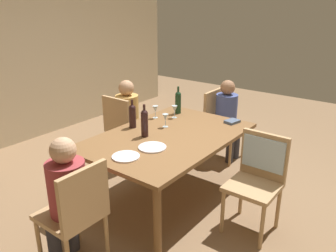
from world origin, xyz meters
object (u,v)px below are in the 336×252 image
(chair_left_end, at_px, (77,210))
(person_woman_host, at_px, (228,114))
(dinner_plate_host, at_px, (152,147))
(dinner_plate_guest_left, at_px, (126,157))
(person_man_guest, at_px, (66,193))
(wine_glass_near_left, at_px, (155,109))
(chair_near, at_px, (260,169))
(wine_bottle_short_olive, at_px, (178,102))
(wine_glass_near_right, at_px, (175,109))
(dining_table, at_px, (168,141))
(person_man_bearded, at_px, (129,115))
(wine_bottle_dark_red, at_px, (132,115))
(chair_far_right, at_px, (123,125))
(wine_glass_centre, at_px, (165,118))
(wine_bottle_tall_green, at_px, (145,122))
(chair_right_end, at_px, (220,119))

(chair_left_end, relative_size, person_woman_host, 0.85)
(dinner_plate_host, bearing_deg, chair_left_end, -179.70)
(person_woman_host, bearing_deg, dinner_plate_guest_left, 0.00)
(person_man_guest, height_order, wine_glass_near_left, person_man_guest)
(chair_near, xyz_separation_m, wine_bottle_short_olive, (0.54, 1.31, 0.28))
(wine_bottle_short_olive, height_order, wine_glass_near_right, wine_bottle_short_olive)
(dining_table, distance_m, person_woman_host, 1.27)
(wine_bottle_short_olive, xyz_separation_m, wine_glass_near_right, (-0.17, -0.07, -0.04))
(chair_near, bearing_deg, person_man_bearded, -8.88)
(person_man_guest, bearing_deg, chair_left_end, -90.00)
(dining_table, xyz_separation_m, wine_bottle_dark_red, (-0.05, 0.45, 0.21))
(chair_far_right, xyz_separation_m, wine_glass_near_left, (0.03, -0.51, 0.30))
(wine_glass_near_right, height_order, dinner_plate_guest_left, wine_glass_near_right)
(wine_glass_near_right, bearing_deg, chair_left_end, -168.29)
(wine_glass_near_left, bearing_deg, person_man_guest, -165.18)
(dining_table, xyz_separation_m, wine_glass_near_left, (0.35, 0.45, 0.18))
(person_man_bearded, bearing_deg, wine_glass_near_right, 5.32)
(dinner_plate_guest_left, bearing_deg, chair_far_right, 45.77)
(wine_bottle_dark_red, relative_size, wine_glass_centre, 2.10)
(wine_bottle_dark_red, bearing_deg, wine_bottle_tall_green, -113.27)
(chair_left_end, distance_m, wine_bottle_tall_green, 1.18)
(chair_near, xyz_separation_m, wine_glass_near_left, (0.22, 1.42, 0.24))
(chair_left_end, bearing_deg, wine_glass_near_right, 11.71)
(wine_bottle_short_olive, relative_size, wine_glass_near_left, 2.26)
(chair_far_right, height_order, person_woman_host, person_woman_host)
(chair_right_end, bearing_deg, wine_glass_near_right, -13.72)
(person_woman_host, relative_size, wine_bottle_short_olive, 3.22)
(chair_near, bearing_deg, wine_bottle_dark_red, 7.04)
(chair_far_right, height_order, chair_left_end, same)
(person_man_bearded, relative_size, dinner_plate_host, 4.15)
(chair_left_end, relative_size, chair_near, 1.00)
(dining_table, height_order, person_man_bearded, person_man_bearded)
(dinner_plate_host, bearing_deg, person_man_bearded, 53.43)
(chair_left_end, height_order, wine_bottle_tall_green, wine_bottle_tall_green)
(dining_table, relative_size, wine_bottle_dark_red, 5.67)
(chair_left_end, xyz_separation_m, person_man_guest, (0.00, 0.11, 0.11))
(dinner_plate_guest_left, bearing_deg, chair_near, -50.48)
(dinner_plate_host, bearing_deg, wine_glass_centre, 25.55)
(person_man_bearded, relative_size, wine_glass_centre, 7.43)
(person_woman_host, bearing_deg, chair_near, 39.41)
(dining_table, xyz_separation_m, wine_bottle_tall_green, (-0.17, 0.17, 0.22))
(dinner_plate_host, bearing_deg, chair_far_right, 57.61)
(person_man_guest, bearing_deg, wine_glass_near_left, 14.82)
(person_man_bearded, bearing_deg, wine_bottle_short_olive, 20.66)
(person_woman_host, xyz_separation_m, person_man_bearded, (-0.84, 0.99, 0.01))
(wine_glass_near_left, relative_size, dinner_plate_guest_left, 0.60)
(dinner_plate_host, bearing_deg, dinner_plate_guest_left, 169.29)
(chair_far_right, relative_size, wine_bottle_tall_green, 2.70)
(wine_bottle_tall_green, xyz_separation_m, wine_bottle_dark_red, (0.12, 0.28, -0.01))
(person_woman_host, distance_m, dinner_plate_guest_left, 1.93)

